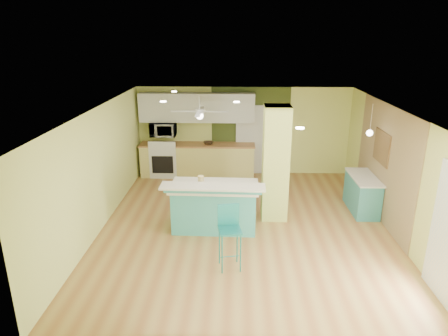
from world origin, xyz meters
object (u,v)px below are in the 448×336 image
at_px(peninsula, 214,205).
at_px(bar_stool, 229,226).
at_px(side_counter, 362,193).
at_px(fruit_bowl, 208,143).
at_px(canister, 201,180).

height_order(peninsula, bar_stool, bar_stool).
distance_m(peninsula, side_counter, 3.48).
bearing_deg(side_counter, fruit_bowl, 148.38).
relative_size(bar_stool, fruit_bowl, 3.86).
xyz_separation_m(side_counter, fruit_bowl, (-3.68, 2.27, 0.56)).
relative_size(peninsula, bar_stool, 1.81).
bearing_deg(side_counter, bar_stool, -141.03).
xyz_separation_m(peninsula, bar_stool, (0.34, -1.44, 0.26)).
bearing_deg(side_counter, peninsula, -163.59).
height_order(side_counter, fruit_bowl, fruit_bowl).
height_order(peninsula, fruit_bowl, peninsula).
distance_m(peninsula, canister, 0.61).
xyz_separation_m(peninsula, side_counter, (3.34, 0.98, -0.09)).
bearing_deg(canister, bar_stool, -67.86).
distance_m(bar_stool, fruit_bowl, 4.75).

